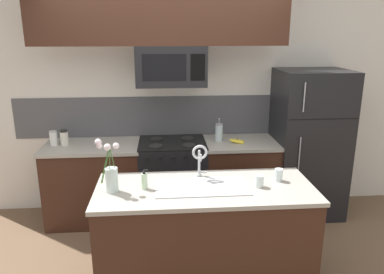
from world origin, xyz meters
TOP-DOWN VIEW (x-y plane):
  - ground_plane at (0.00, 0.00)m, footprint 10.00×10.00m
  - rear_partition at (0.30, 1.28)m, footprint 5.20×0.10m
  - splash_band at (0.00, 1.22)m, footprint 3.66×0.01m
  - back_counter_left at (-0.90, 0.90)m, footprint 1.07×0.65m
  - back_counter_right at (0.79, 0.90)m, footprint 0.85×0.65m
  - stove_range at (0.00, 0.90)m, footprint 0.76×0.64m
  - microwave at (0.00, 0.88)m, footprint 0.74×0.40m
  - upper_cabinet_band at (-0.11, 0.85)m, footprint 2.62×0.34m
  - refrigerator at (1.60, 0.92)m, footprint 0.79×0.74m
  - storage_jar_tall at (-1.32, 0.94)m, footprint 0.08×0.08m
  - storage_jar_medium at (-1.20, 0.92)m, footprint 0.09×0.09m
  - banana_bunch at (0.74, 0.84)m, footprint 0.19×0.12m
  - french_press at (0.54, 0.96)m, footprint 0.09×0.09m
  - island_counter at (0.23, -0.35)m, footprint 1.80×0.75m
  - kitchen_sink at (0.21, -0.35)m, footprint 0.76×0.39m
  - sink_faucet at (0.21, -0.16)m, footprint 0.14×0.14m
  - dish_soap_bottle at (-0.26, -0.34)m, footprint 0.06×0.05m
  - drinking_glass at (0.68, -0.38)m, footprint 0.07×0.07m
  - spare_glass at (0.87, -0.27)m, footprint 0.07×0.07m
  - flower_vase at (-0.52, -0.38)m, footprint 0.18×0.11m

SIDE VIEW (x-z plane):
  - ground_plane at x=0.00m, z-range 0.00..0.00m
  - island_counter at x=0.23m, z-range 0.00..0.91m
  - back_counter_left at x=-0.90m, z-range 0.00..0.91m
  - back_counter_right at x=0.79m, z-range 0.00..0.91m
  - stove_range at x=0.00m, z-range 0.00..0.93m
  - kitchen_sink at x=0.21m, z-range 0.76..0.92m
  - refrigerator at x=1.60m, z-range 0.00..1.72m
  - banana_bunch at x=0.74m, z-range 0.89..0.97m
  - drinking_glass at x=0.68m, z-range 0.91..1.01m
  - spare_glass at x=0.87m, z-range 0.91..1.02m
  - dish_soap_bottle at x=-0.26m, z-range 0.90..1.06m
  - storage_jar_tall at x=-1.32m, z-range 0.91..1.07m
  - storage_jar_medium at x=-1.20m, z-range 0.91..1.08m
  - french_press at x=0.54m, z-range 0.88..1.14m
  - flower_vase at x=-0.52m, z-range 0.83..1.27m
  - sink_faucet at x=0.21m, z-range 0.95..1.26m
  - splash_band at x=0.00m, z-range 0.91..1.39m
  - rear_partition at x=0.30m, z-range 0.00..2.60m
  - microwave at x=0.00m, z-range 1.57..1.99m
  - upper_cabinet_band at x=-0.11m, z-range 1.99..2.59m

